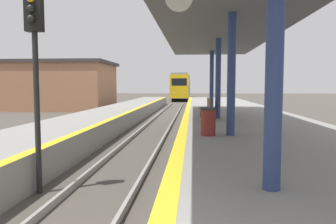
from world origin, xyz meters
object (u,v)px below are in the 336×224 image
train (182,87)px  signal_near (35,52)px  bench (206,108)px  trash_bin (208,122)px

train → signal_near: bearing=-91.5°
signal_near → bench: bearing=63.2°
bench → trash_bin: bearing=-91.4°
trash_bin → bench: bearing=88.6°
train → bench: (2.55, -43.34, -0.79)m
trash_bin → bench: (0.12, 4.82, 0.08)m
train → signal_near: (-1.37, -51.10, 0.91)m
train → trash_bin: (2.43, -48.16, -0.88)m
trash_bin → bench: size_ratio=0.42×
trash_bin → bench: bench is taller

